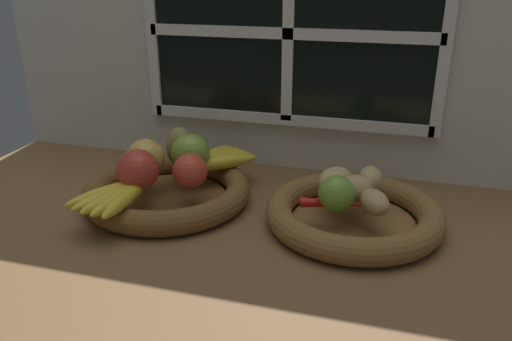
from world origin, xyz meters
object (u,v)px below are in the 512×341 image
at_px(potato_large, 356,189).
at_px(apple_red_right, 190,171).
at_px(fruit_bowl_left, 167,191).
at_px(apple_golden_left, 146,158).
at_px(potato_back, 370,180).
at_px(banana_bunch_front, 117,195).
at_px(apple_red_front, 138,170).
at_px(fruit_bowl_right, 354,214).
at_px(potato_oblong, 336,180).
at_px(pear_brown, 180,147).
at_px(chili_pepper, 343,203).
at_px(apple_green_back, 191,153).
at_px(lime_near, 337,193).
at_px(banana_bunch_back, 216,160).
at_px(potato_small, 374,202).

bearing_deg(potato_large, apple_red_right, -176.02).
distance_m(fruit_bowl_left, apple_red_right, 0.09).
height_order(apple_golden_left, potato_back, apple_golden_left).
bearing_deg(banana_bunch_front, apple_red_front, 77.74).
relative_size(fruit_bowl_left, fruit_bowl_right, 1.04).
relative_size(fruit_bowl_left, potato_oblong, 4.39).
bearing_deg(apple_red_right, pear_brown, 123.39).
distance_m(apple_red_front, chili_pepper, 0.38).
bearing_deg(fruit_bowl_right, apple_green_back, 170.73).
relative_size(apple_green_back, lime_near, 1.25).
distance_m(apple_golden_left, banana_bunch_back, 0.15).
height_order(fruit_bowl_left, chili_pepper, chili_pepper).
bearing_deg(fruit_bowl_left, banana_bunch_back, 54.59).
height_order(fruit_bowl_left, potato_small, potato_small).
distance_m(potato_small, lime_near, 0.07).
xyz_separation_m(fruit_bowl_right, potato_back, (0.02, 0.05, 0.05)).
xyz_separation_m(potato_small, chili_pepper, (-0.05, 0.00, -0.01)).
relative_size(apple_golden_left, pear_brown, 0.88).
bearing_deg(banana_bunch_front, apple_golden_left, 92.41).
distance_m(banana_bunch_front, chili_pepper, 0.40).
distance_m(apple_green_back, potato_oblong, 0.30).
relative_size(banana_bunch_back, potato_large, 2.70).
bearing_deg(apple_green_back, potato_small, -13.62).
xyz_separation_m(apple_green_back, lime_near, (0.31, -0.10, -0.01)).
bearing_deg(potato_back, potato_small, -81.03).
relative_size(apple_red_right, potato_back, 1.09).
relative_size(apple_green_back, potato_oblong, 1.04).
xyz_separation_m(apple_red_front, potato_back, (0.42, 0.11, -0.01)).
bearing_deg(potato_large, fruit_bowl_left, -180.00).
bearing_deg(potato_oblong, banana_bunch_back, 165.69).
distance_m(apple_green_back, banana_bunch_back, 0.06).
height_order(fruit_bowl_right, lime_near, lime_near).
distance_m(fruit_bowl_right, potato_large, 0.05).
height_order(apple_golden_left, apple_red_front, apple_red_front).
distance_m(fruit_bowl_left, banana_bunch_back, 0.13).
relative_size(pear_brown, banana_bunch_back, 0.53).
xyz_separation_m(banana_bunch_front, potato_back, (0.43, 0.17, 0.01)).
bearing_deg(fruit_bowl_left, lime_near, -7.19).
bearing_deg(pear_brown, chili_pepper, -16.19).
height_order(pear_brown, potato_small, pear_brown).
bearing_deg(lime_near, fruit_bowl_right, 56.31).
bearing_deg(lime_near, pear_brown, 161.48).
xyz_separation_m(fruit_bowl_right, apple_red_right, (-0.31, -0.02, 0.06)).
relative_size(fruit_bowl_left, chili_pepper, 2.24).
bearing_deg(apple_green_back, fruit_bowl_left, -118.51).
bearing_deg(potato_back, chili_pepper, -116.40).
height_order(banana_bunch_back, chili_pepper, banana_bunch_back).
bearing_deg(potato_oblong, apple_golden_left, -176.45).
relative_size(fruit_bowl_left, apple_golden_left, 4.35).
height_order(fruit_bowl_right, potato_oblong, potato_oblong).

